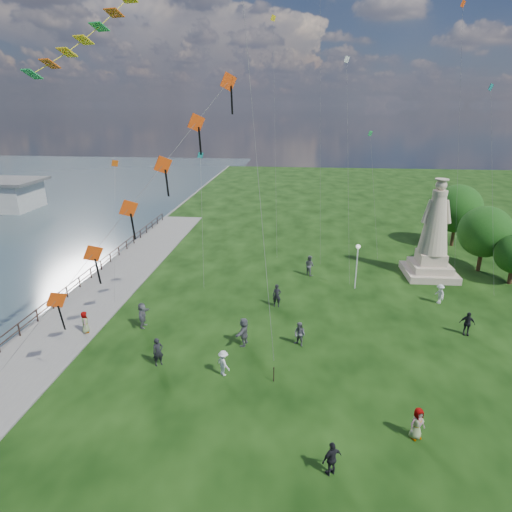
# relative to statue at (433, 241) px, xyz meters

# --- Properties ---
(waterfront) EXTENTS (200.00, 200.00, 1.51)m
(waterfront) POSITION_rel_statue_xyz_m (-28.44, -10.90, -3.32)
(waterfront) COLOR #32444C
(waterfront) RESTS_ON ground
(statue) EXTENTS (4.33, 4.33, 8.62)m
(statue) POSITION_rel_statue_xyz_m (0.00, 0.00, 0.00)
(statue) COLOR tan
(statue) RESTS_ON ground
(lamppost) EXTENTS (0.35, 0.35, 3.82)m
(lamppost) POSITION_rel_statue_xyz_m (-6.84, -3.54, -0.50)
(lamppost) COLOR silver
(lamppost) RESTS_ON ground
(tree_row) EXTENTS (5.67, 14.44, 6.62)m
(tree_row) POSITION_rel_statue_xyz_m (5.06, 5.03, 0.50)
(tree_row) COLOR #382314
(tree_row) RESTS_ON ground
(person_0) EXTENTS (0.75, 0.71, 1.72)m
(person_0) POSITION_rel_statue_xyz_m (-19.47, -16.00, -2.40)
(person_0) COLOR black
(person_0) RESTS_ON ground
(person_1) EXTENTS (0.91, 0.83, 1.59)m
(person_1) POSITION_rel_statue_xyz_m (-11.34, -13.00, -2.46)
(person_1) COLOR #595960
(person_1) RESTS_ON ground
(person_2) EXTENTS (1.06, 1.04, 1.52)m
(person_2) POSITION_rel_statue_xyz_m (-15.54, -16.58, -2.50)
(person_2) COLOR silver
(person_2) RESTS_ON ground
(person_3) EXTENTS (1.03, 0.91, 1.58)m
(person_3) POSITION_rel_statue_xyz_m (-9.95, -22.89, -2.47)
(person_3) COLOR black
(person_3) RESTS_ON ground
(person_4) EXTENTS (0.90, 0.77, 1.58)m
(person_4) POSITION_rel_statue_xyz_m (-5.99, -20.43, -2.47)
(person_4) COLOR #595960
(person_4) RESTS_ON ground
(person_5) EXTENTS (0.80, 1.70, 1.80)m
(person_5) POSITION_rel_statue_xyz_m (-21.97, -11.70, -2.36)
(person_5) COLOR #595960
(person_5) RESTS_ON ground
(person_6) EXTENTS (0.66, 0.45, 1.76)m
(person_6) POSITION_rel_statue_xyz_m (-13.09, -7.58, -2.37)
(person_6) COLOR black
(person_6) RESTS_ON ground
(person_7) EXTENTS (1.00, 1.03, 1.83)m
(person_7) POSITION_rel_statue_xyz_m (-10.58, -0.94, -2.34)
(person_7) COLOR #595960
(person_7) RESTS_ON ground
(person_8) EXTENTS (0.77, 1.10, 1.55)m
(person_8) POSITION_rel_statue_xyz_m (-0.77, -5.73, -2.48)
(person_8) COLOR silver
(person_8) RESTS_ON ground
(person_9) EXTENTS (1.03, 0.64, 1.64)m
(person_9) POSITION_rel_statue_xyz_m (-0.41, -10.48, -2.44)
(person_9) COLOR black
(person_9) RESTS_ON ground
(person_10) EXTENTS (0.69, 0.85, 1.49)m
(person_10) POSITION_rel_statue_xyz_m (-25.43, -12.97, -2.51)
(person_10) COLOR #595960
(person_10) RESTS_ON ground
(person_11) EXTENTS (1.08, 1.83, 1.85)m
(person_11) POSITION_rel_statue_xyz_m (-14.83, -13.27, -2.33)
(person_11) COLOR #595960
(person_11) RESTS_ON ground
(red_kite_train) EXTENTS (11.45, 9.35, 16.05)m
(red_kite_train) POSITION_rel_statue_xyz_m (-19.82, -15.28, 6.69)
(red_kite_train) COLOR black
(red_kite_train) RESTS_ON ground
(small_kites) EXTENTS (30.71, 17.38, 23.81)m
(small_kites) POSITION_rel_statue_xyz_m (-9.49, 2.64, 10.31)
(small_kites) COLOR #157982
(small_kites) RESTS_ON ground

